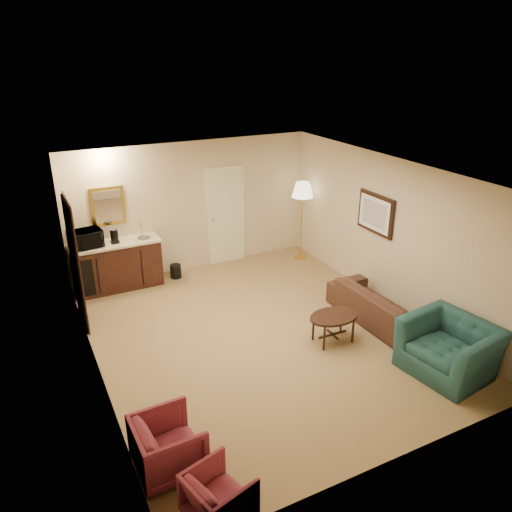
{
  "coord_description": "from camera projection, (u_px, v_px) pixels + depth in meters",
  "views": [
    {
      "loc": [
        -3.17,
        -6.11,
        4.28
      ],
      "look_at": [
        0.16,
        0.5,
        1.14
      ],
      "focal_mm": 35.0,
      "sensor_mm": 36.0,
      "label": 1
    }
  ],
  "objects": [
    {
      "name": "sofa",
      "position": [
        380.0,
        301.0,
        8.24
      ],
      "size": [
        0.62,
        1.98,
        0.77
      ],
      "primitive_type": "imported",
      "rotation": [
        0.0,
        0.0,
        1.59
      ],
      "color": "black",
      "rests_on": "ground"
    },
    {
      "name": "coffee_table",
      "position": [
        333.0,
        328.0,
        7.73
      ],
      "size": [
        0.81,
        0.56,
        0.46
      ],
      "primitive_type": "cube",
      "rotation": [
        0.0,
        0.0,
        -0.03
      ],
      "color": "black",
      "rests_on": "ground"
    },
    {
      "name": "coffee_maker",
      "position": [
        114.0,
        236.0,
        9.13
      ],
      "size": [
        0.18,
        0.18,
        0.27
      ],
      "primitive_type": "cylinder",
      "rotation": [
        0.0,
        0.0,
        0.29
      ],
      "color": "black",
      "rests_on": "wetbar_cabinet"
    },
    {
      "name": "wetbar_cabinet",
      "position": [
        117.0,
        265.0,
        9.38
      ],
      "size": [
        1.64,
        0.58,
        0.92
      ],
      "primitive_type": "cube",
      "color": "#341C10",
      "rests_on": "ground"
    },
    {
      "name": "rose_chair_near",
      "position": [
        168.0,
        443.0,
        5.33
      ],
      "size": [
        0.67,
        0.71,
        0.71
      ],
      "primitive_type": "imported",
      "rotation": [
        0.0,
        0.0,
        1.6
      ],
      "color": "maroon",
      "rests_on": "ground"
    },
    {
      "name": "ground",
      "position": [
        261.0,
        334.0,
        8.0
      ],
      "size": [
        6.0,
        6.0,
        0.0
      ],
      "primitive_type": "plane",
      "color": "#93744B",
      "rests_on": "ground"
    },
    {
      "name": "rose_chair_far",
      "position": [
        219.0,
        494.0,
        4.8
      ],
      "size": [
        0.67,
        0.69,
        0.59
      ],
      "primitive_type": "imported",
      "rotation": [
        0.0,
        0.0,
        1.83
      ],
      "color": "maroon",
      "rests_on": "ground"
    },
    {
      "name": "waste_bin",
      "position": [
        176.0,
        271.0,
        9.9
      ],
      "size": [
        0.28,
        0.28,
        0.27
      ],
      "primitive_type": "cylinder",
      "rotation": [
        0.0,
        0.0,
        -0.34
      ],
      "color": "black",
      "rests_on": "ground"
    },
    {
      "name": "room_walls",
      "position": [
        234.0,
        220.0,
        7.93
      ],
      "size": [
        5.02,
        6.01,
        2.61
      ],
      "color": "beige",
      "rests_on": "ground"
    },
    {
      "name": "teal_armchair",
      "position": [
        450.0,
        340.0,
        6.91
      ],
      "size": [
        0.91,
        1.26,
        1.02
      ],
      "primitive_type": "imported",
      "rotation": [
        0.0,
        0.0,
        -1.43
      ],
      "color": "#215054",
      "rests_on": "ground"
    },
    {
      "name": "floor_lamp",
      "position": [
        302.0,
        221.0,
        10.56
      ],
      "size": [
        0.49,
        0.49,
        1.69
      ],
      "primitive_type": "cube",
      "rotation": [
        0.0,
        0.0,
        0.09
      ],
      "color": "gold",
      "rests_on": "ground"
    },
    {
      "name": "microwave",
      "position": [
        85.0,
        237.0,
        8.92
      ],
      "size": [
        0.6,
        0.38,
        0.39
      ],
      "primitive_type": "imported",
      "rotation": [
        0.0,
        0.0,
        0.13
      ],
      "color": "black",
      "rests_on": "wetbar_cabinet"
    }
  ]
}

